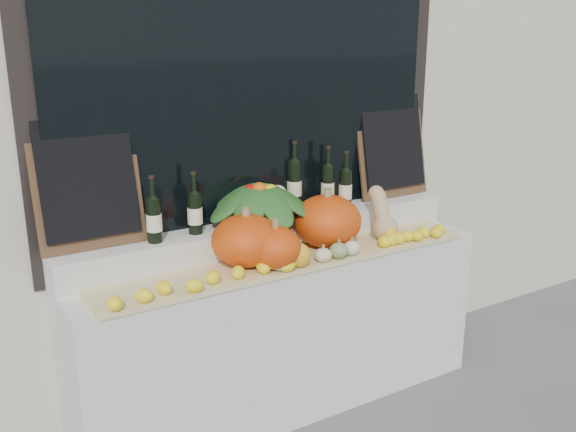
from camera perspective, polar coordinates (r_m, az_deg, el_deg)
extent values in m
cube|color=black|center=(3.45, -3.14, 13.99)|extent=(2.40, 0.04, 2.10)
cube|color=black|center=(3.42, -2.89, 13.97)|extent=(2.20, 0.02, 2.00)
cube|color=silver|center=(3.59, -0.64, -10.17)|extent=(2.30, 0.55, 0.88)
cube|color=silver|center=(3.51, -1.92, -1.61)|extent=(2.30, 0.25, 0.16)
cube|color=tan|center=(3.31, 0.45, -3.99)|extent=(2.10, 0.32, 0.02)
ellipsoid|color=#D6450B|center=(3.18, -3.71, -2.18)|extent=(0.41, 0.41, 0.26)
ellipsoid|color=#D6450B|center=(3.45, 3.50, -0.44)|extent=(0.46, 0.46, 0.28)
ellipsoid|color=#D6450B|center=(3.14, -1.13, -2.82)|extent=(0.32, 0.32, 0.21)
ellipsoid|color=tan|center=(3.60, 8.63, -1.08)|extent=(0.15, 0.15, 0.14)
cylinder|color=tan|center=(3.61, 8.20, 0.79)|extent=(0.09, 0.14, 0.18)
sphere|color=tan|center=(3.62, 7.84, 2.00)|extent=(0.09, 0.09, 0.09)
ellipsoid|color=#345F1C|center=(3.30, 4.53, -3.08)|extent=(0.10, 0.10, 0.08)
cylinder|color=olive|center=(3.28, 4.55, -2.21)|extent=(0.02, 0.02, 0.02)
ellipsoid|color=#345F1C|center=(3.13, -0.66, -4.08)|extent=(0.10, 0.10, 0.09)
cylinder|color=olive|center=(3.11, -0.67, -3.09)|extent=(0.02, 0.02, 0.02)
ellipsoid|color=beige|center=(3.25, 3.14, -3.48)|extent=(0.09, 0.09, 0.07)
cylinder|color=olive|center=(3.23, 3.15, -2.70)|extent=(0.02, 0.02, 0.02)
ellipsoid|color=gold|center=(3.17, 1.05, -3.52)|extent=(0.11, 0.11, 0.12)
cylinder|color=olive|center=(3.14, 1.06, -2.29)|extent=(0.02, 0.02, 0.02)
ellipsoid|color=beige|center=(3.35, 5.69, -2.84)|extent=(0.09, 0.09, 0.08)
cylinder|color=olive|center=(3.34, 5.72, -2.03)|extent=(0.02, 0.02, 0.02)
ellipsoid|color=gold|center=(3.57, 8.97, -1.56)|extent=(0.09, 0.09, 0.10)
cylinder|color=olive|center=(3.56, 9.01, -0.64)|extent=(0.02, 0.02, 0.02)
cylinder|color=black|center=(3.43, -2.53, 0.25)|extent=(0.41, 0.41, 0.10)
cylinder|color=black|center=(3.17, -11.82, -0.39)|extent=(0.07, 0.07, 0.22)
cylinder|color=black|center=(3.12, -12.00, 2.42)|extent=(0.03, 0.03, 0.10)
cylinder|color=beige|center=(3.17, -11.81, -0.56)|extent=(0.08, 0.08, 0.08)
cylinder|color=black|center=(3.11, -12.06, 3.42)|extent=(0.03, 0.03, 0.02)
cylinder|color=black|center=(3.27, -8.27, 0.22)|extent=(0.07, 0.07, 0.21)
cylinder|color=black|center=(3.23, -8.38, 2.84)|extent=(0.03, 0.03, 0.10)
cylinder|color=beige|center=(3.27, -8.26, 0.05)|extent=(0.08, 0.08, 0.08)
cylinder|color=black|center=(3.22, -8.42, 3.81)|extent=(0.03, 0.03, 0.02)
cylinder|color=black|center=(3.61, 0.57, 2.66)|extent=(0.08, 0.08, 0.29)
cylinder|color=black|center=(3.57, 0.58, 5.70)|extent=(0.03, 0.03, 0.10)
cylinder|color=beige|center=(3.61, 0.57, 2.50)|extent=(0.08, 0.08, 0.08)
cylinder|color=black|center=(3.56, 0.58, 6.59)|extent=(0.03, 0.03, 0.02)
cylinder|color=black|center=(3.65, 3.54, 2.51)|extent=(0.07, 0.07, 0.26)
cylinder|color=black|center=(3.61, 3.59, 5.25)|extent=(0.03, 0.03, 0.10)
cylinder|color=beige|center=(3.65, 3.54, 2.35)|extent=(0.08, 0.08, 0.08)
cylinder|color=black|center=(3.60, 3.61, 6.12)|extent=(0.03, 0.03, 0.02)
cylinder|color=black|center=(3.69, 5.12, 2.34)|extent=(0.07, 0.07, 0.22)
cylinder|color=black|center=(3.65, 5.18, 4.80)|extent=(0.03, 0.03, 0.10)
cylinder|color=beige|center=(3.69, 5.11, 2.19)|extent=(0.08, 0.08, 0.08)
cylinder|color=black|center=(3.64, 5.21, 5.66)|extent=(0.03, 0.03, 0.02)
cube|color=#4C331E|center=(3.14, -17.42, 2.74)|extent=(0.50, 0.14, 0.61)
cube|color=black|center=(3.12, -17.40, 3.22)|extent=(0.44, 0.13, 0.55)
cube|color=#4C331E|center=(3.99, 9.15, 6.13)|extent=(0.50, 0.14, 0.61)
cube|color=black|center=(3.97, 9.31, 6.52)|extent=(0.44, 0.13, 0.55)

